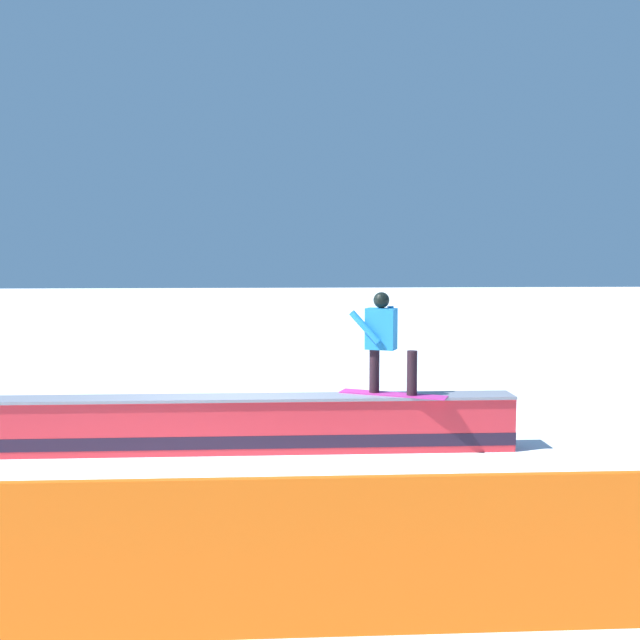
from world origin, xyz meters
The scene contains 4 objects.
ground_plane centered at (0.00, 0.00, 0.00)m, with size 120.00×120.00×0.00m, color white.
grind_box centered at (0.00, 0.00, 0.35)m, with size 7.62×0.64×0.77m.
snowboarder centered at (-2.03, -0.01, 1.53)m, with size 1.45×0.88×1.41m.
safety_fence centered at (0.00, 4.58, 0.56)m, with size 13.25×0.06×1.12m, color #F95F10.
Camera 1 is at (-0.48, 9.04, 2.57)m, focal length 37.77 mm.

